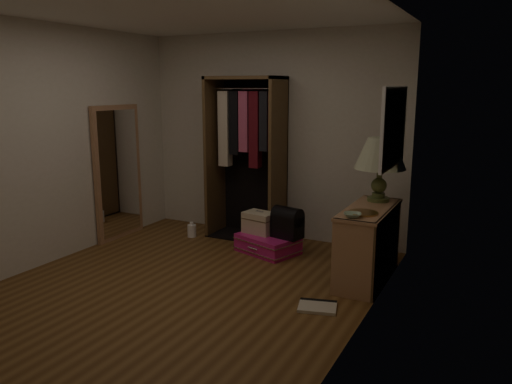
% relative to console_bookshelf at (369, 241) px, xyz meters
% --- Properties ---
extents(ground, '(4.00, 4.00, 0.00)m').
position_rel_console_bookshelf_xyz_m(ground, '(-1.53, -1.04, -0.39)').
color(ground, brown).
rests_on(ground, ground).
extents(room_walls, '(3.52, 4.02, 2.60)m').
position_rel_console_bookshelf_xyz_m(room_walls, '(-1.46, -1.00, 1.11)').
color(room_walls, beige).
rests_on(room_walls, ground).
extents(console_bookshelf, '(0.42, 1.12, 0.75)m').
position_rel_console_bookshelf_xyz_m(console_bookshelf, '(0.00, 0.00, 0.00)').
color(console_bookshelf, '#AA7752').
rests_on(console_bookshelf, ground).
extents(open_wardrobe, '(0.95, 0.50, 2.05)m').
position_rel_console_bookshelf_xyz_m(open_wardrobe, '(-1.77, 0.73, 0.82)').
color(open_wardrobe, brown).
rests_on(open_wardrobe, ground).
extents(floor_mirror, '(0.06, 0.80, 1.70)m').
position_rel_console_bookshelf_xyz_m(floor_mirror, '(-3.24, -0.04, 0.46)').
color(floor_mirror, '#A57450').
rests_on(floor_mirror, ground).
extents(pink_suitcase, '(0.81, 0.69, 0.21)m').
position_rel_console_bookshelf_xyz_m(pink_suitcase, '(-1.26, 0.26, -0.29)').
color(pink_suitcase, '#CD1974').
rests_on(pink_suitcase, ground).
extents(train_case, '(0.41, 0.32, 0.27)m').
position_rel_console_bookshelf_xyz_m(train_case, '(-1.39, 0.31, -0.05)').
color(train_case, beige).
rests_on(train_case, pink_suitcase).
extents(black_bag, '(0.38, 0.29, 0.37)m').
position_rel_console_bookshelf_xyz_m(black_bag, '(-1.02, 0.29, 0.01)').
color(black_bag, black).
rests_on(black_bag, pink_suitcase).
extents(table_lamp, '(0.69, 0.69, 0.66)m').
position_rel_console_bookshelf_xyz_m(table_lamp, '(0.01, 0.30, 0.85)').
color(table_lamp, '#49572A').
rests_on(table_lamp, console_bookshelf).
extents(brass_tray, '(0.29, 0.29, 0.02)m').
position_rel_console_bookshelf_xyz_m(brass_tray, '(0.01, -0.29, 0.37)').
color(brass_tray, '#A97D41').
rests_on(brass_tray, console_bookshelf).
extents(ceramic_bowl, '(0.20, 0.20, 0.04)m').
position_rel_console_bookshelf_xyz_m(ceramic_bowl, '(-0.04, -0.47, 0.38)').
color(ceramic_bowl, '#9DBC9D').
rests_on(ceramic_bowl, console_bookshelf).
extents(white_jug, '(0.15, 0.15, 0.20)m').
position_rel_console_bookshelf_xyz_m(white_jug, '(-2.41, 0.37, -0.31)').
color(white_jug, white).
rests_on(white_jug, ground).
extents(floor_book, '(0.39, 0.34, 0.03)m').
position_rel_console_bookshelf_xyz_m(floor_book, '(-0.21, -0.89, -0.38)').
color(floor_book, beige).
rests_on(floor_book, ground).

